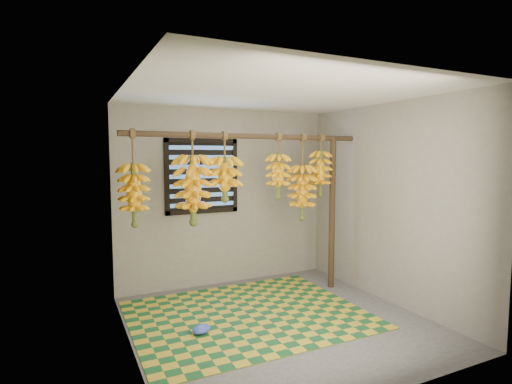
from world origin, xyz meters
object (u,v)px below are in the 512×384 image
banana_bunch_b (193,190)px  banana_bunch_d (278,176)px  plastic_bag (202,329)px  support_post (332,214)px  banana_bunch_e (302,192)px  woven_mat (248,314)px  banana_bunch_f (320,173)px  banana_bunch_c (225,179)px  banana_bunch_a (134,195)px

banana_bunch_b → banana_bunch_d: same height
plastic_bag → banana_bunch_b: 1.48m
support_post → banana_bunch_e: banana_bunch_e is taller
banana_bunch_b → banana_bunch_e: size_ratio=0.96×
support_post → woven_mat: support_post is taller
banana_bunch_d → banana_bunch_f: 0.63m
plastic_bag → banana_bunch_c: (0.50, 0.63, 1.45)m
banana_bunch_a → support_post: bearing=-0.0°
banana_bunch_b → banana_bunch_d: bearing=0.0°
woven_mat → banana_bunch_f: (1.22, 0.39, 1.54)m
banana_bunch_a → banana_bunch_c: same height
support_post → plastic_bag: 2.33m
banana_bunch_c → banana_bunch_e: size_ratio=0.73×
banana_bunch_c → banana_bunch_d: (0.70, 0.00, 0.02)m
banana_bunch_b → support_post: bearing=0.0°
support_post → banana_bunch_d: bearing=180.0°
banana_bunch_c → banana_bunch_f: size_ratio=0.99×
banana_bunch_b → banana_bunch_e: (1.44, 0.00, -0.08)m
banana_bunch_b → banana_bunch_c: same height
woven_mat → support_post: bearing=15.3°
banana_bunch_d → support_post: bearing=0.0°
support_post → plastic_bag: bearing=-162.8°
plastic_bag → banana_bunch_f: 2.45m
plastic_bag → banana_bunch_e: size_ratio=0.19×
support_post → banana_bunch_e: bearing=180.0°
banana_bunch_c → woven_mat: bearing=-73.9°
banana_bunch_e → plastic_bag: bearing=-158.0°
banana_bunch_c → banana_bunch_f: (1.33, 0.00, 0.04)m
woven_mat → banana_bunch_a: banana_bunch_a is taller
support_post → woven_mat: (-1.42, -0.39, -0.99)m
woven_mat → banana_bunch_a: bearing=161.1°
support_post → banana_bunch_c: 1.61m
banana_bunch_b → banana_bunch_e: 1.44m
banana_bunch_b → plastic_bag: bearing=-101.0°
banana_bunch_a → plastic_bag: bearing=-50.6°
banana_bunch_a → banana_bunch_d: (1.73, -0.00, 0.16)m
support_post → banana_bunch_c: (-1.53, -0.00, 0.50)m
banana_bunch_f → banana_bunch_b: bearing=-180.0°
banana_bunch_b → banana_bunch_f: same height
banana_bunch_a → banana_bunch_b: bearing=-0.0°
plastic_bag → banana_bunch_f: size_ratio=0.25×
banana_bunch_b → banana_bunch_e: same height
woven_mat → plastic_bag: 0.66m
plastic_bag → banana_bunch_e: banana_bunch_e is taller
plastic_bag → banana_bunch_b: bearing=79.0°
woven_mat → banana_bunch_d: 1.67m
banana_bunch_c → banana_bunch_d: bearing=0.0°
support_post → banana_bunch_f: (-0.20, 0.00, 0.54)m
woven_mat → banana_bunch_c: 1.55m
banana_bunch_b → banana_bunch_c: bearing=-0.0°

